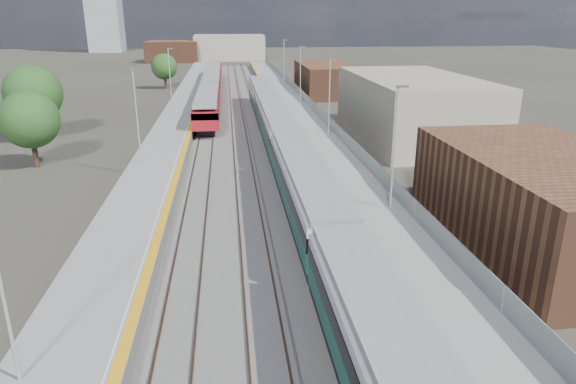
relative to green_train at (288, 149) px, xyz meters
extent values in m
plane|color=#47443A|center=(-1.50, 17.12, -2.18)|extent=(320.00, 320.00, 0.00)
cube|color=#565451|center=(-3.75, 19.62, -2.15)|extent=(10.50, 155.00, 0.06)
cube|color=#4C3323|center=(-0.72, 22.12, -2.07)|extent=(0.07, 160.00, 0.14)
cube|color=#4C3323|center=(0.72, 22.12, -2.07)|extent=(0.07, 160.00, 0.14)
cube|color=#4C3323|center=(-4.22, 22.12, -2.07)|extent=(0.07, 160.00, 0.14)
cube|color=#4C3323|center=(-2.78, 22.12, -2.07)|extent=(0.07, 160.00, 0.14)
cube|color=#4C3323|center=(-7.72, 22.12, -2.07)|extent=(0.07, 160.00, 0.14)
cube|color=#4C3323|center=(-6.28, 22.12, -2.07)|extent=(0.07, 160.00, 0.14)
cube|color=gray|center=(-1.05, 22.12, -2.08)|extent=(0.08, 160.00, 0.10)
cube|color=gray|center=(-2.45, 22.12, -2.08)|extent=(0.08, 160.00, 0.10)
cube|color=slate|center=(3.75, 19.62, -1.68)|extent=(4.70, 155.00, 1.00)
cube|color=gray|center=(3.75, 19.62, -1.17)|extent=(4.70, 155.00, 0.03)
cube|color=orange|center=(1.65, 19.62, -1.15)|extent=(0.40, 155.00, 0.01)
cube|color=gray|center=(5.95, 19.62, -0.58)|extent=(0.06, 155.00, 1.20)
cylinder|color=#9EA0A3|center=(5.10, -10.88, 2.59)|extent=(0.12, 0.12, 7.50)
cube|color=#4C4C4F|center=(5.35, -10.88, 6.24)|extent=(0.70, 0.18, 0.14)
cylinder|color=#9EA0A3|center=(5.10, 9.12, 2.59)|extent=(0.12, 0.12, 7.50)
cube|color=#4C4C4F|center=(5.35, 9.12, 6.24)|extent=(0.70, 0.18, 0.14)
cylinder|color=#9EA0A3|center=(5.10, 29.12, 2.59)|extent=(0.12, 0.12, 7.50)
cube|color=#4C4C4F|center=(5.35, 29.12, 6.24)|extent=(0.70, 0.18, 0.14)
cylinder|color=#9EA0A3|center=(5.10, 49.12, 2.59)|extent=(0.12, 0.12, 7.50)
cube|color=#4C4C4F|center=(5.35, 49.12, 6.24)|extent=(0.70, 0.18, 0.14)
cube|color=slate|center=(-10.55, 19.62, -1.68)|extent=(4.30, 155.00, 1.00)
cube|color=gray|center=(-10.55, 19.62, -1.17)|extent=(4.30, 155.00, 0.03)
cube|color=orange|center=(-8.65, 19.62, -1.15)|extent=(0.45, 155.00, 0.01)
cube|color=silver|center=(-9.00, 19.62, -1.15)|extent=(0.08, 155.00, 0.01)
cylinder|color=#9EA0A3|center=(-11.70, 1.12, 2.59)|extent=(0.12, 0.12, 7.50)
cube|color=#4C4C4F|center=(-11.45, 1.12, 6.24)|extent=(0.70, 0.18, 0.14)
cylinder|color=#9EA0A3|center=(-11.70, 27.12, 2.59)|extent=(0.12, 0.12, 7.50)
cube|color=#4C4C4F|center=(-11.45, 27.12, 6.24)|extent=(0.70, 0.18, 0.14)
cube|color=brown|center=(12.50, -14.88, 0.42)|extent=(9.00, 16.00, 5.20)
cube|color=#9F927F|center=(14.50, 12.12, 1.02)|extent=(11.00, 22.00, 6.40)
cube|color=brown|center=(11.50, 45.12, 0.22)|extent=(8.00, 18.00, 4.80)
cube|color=#9F927F|center=(-3.50, 117.12, 1.32)|extent=(20.00, 14.00, 7.00)
cube|color=brown|center=(-19.50, 112.12, 0.62)|extent=(14.00, 12.00, 5.60)
cube|color=gray|center=(0.00, -29.05, 1.35)|extent=(2.44, 19.01, 0.39)
cube|color=black|center=(0.00, -9.54, -1.32)|extent=(2.65, 19.01, 0.45)
cube|color=#10523A|center=(0.00, -9.54, -0.54)|extent=(2.75, 19.01, 1.11)
cube|color=black|center=(0.00, -9.54, 0.34)|extent=(2.81, 19.01, 0.76)
cube|color=silver|center=(0.00, -9.54, 0.94)|extent=(2.75, 19.01, 0.47)
cube|color=gray|center=(0.00, -9.54, 1.35)|extent=(2.44, 19.01, 0.39)
cube|color=black|center=(0.00, 9.97, -1.32)|extent=(2.65, 19.01, 0.45)
cube|color=#10523A|center=(0.00, 9.97, -0.54)|extent=(2.75, 19.01, 1.11)
cube|color=black|center=(0.00, 9.97, 0.34)|extent=(2.81, 19.01, 0.76)
cube|color=silver|center=(0.00, 9.97, 0.94)|extent=(2.75, 19.01, 0.47)
cube|color=gray|center=(0.00, 9.97, 1.35)|extent=(2.44, 19.01, 0.39)
cube|color=black|center=(0.00, 29.48, -1.32)|extent=(2.65, 19.01, 0.45)
cube|color=#10523A|center=(0.00, 29.48, -0.54)|extent=(2.75, 19.01, 1.11)
cube|color=black|center=(0.00, 29.48, 0.34)|extent=(2.81, 19.01, 0.76)
cube|color=silver|center=(0.00, 29.48, 0.94)|extent=(2.75, 19.01, 0.47)
cube|color=gray|center=(0.00, 29.48, 1.35)|extent=(2.44, 19.01, 0.39)
cube|color=black|center=(-7.00, 22.11, -1.71)|extent=(1.87, 15.91, 0.65)
cube|color=maroon|center=(-7.00, 22.11, -0.16)|extent=(2.76, 18.72, 1.97)
cube|color=black|center=(-7.00, 22.11, 0.34)|extent=(2.82, 18.72, 0.69)
cube|color=gray|center=(-7.00, 22.11, 1.32)|extent=(2.46, 18.72, 0.39)
cube|color=black|center=(-7.00, 41.33, -1.71)|extent=(1.87, 15.91, 0.65)
cube|color=maroon|center=(-7.00, 41.33, -0.16)|extent=(2.76, 18.72, 1.97)
cube|color=black|center=(-7.00, 41.33, 0.34)|extent=(2.82, 18.72, 0.69)
cube|color=gray|center=(-7.00, 41.33, 1.32)|extent=(2.46, 18.72, 0.39)
cube|color=black|center=(-7.00, 60.56, -1.71)|extent=(1.87, 15.91, 0.65)
cube|color=maroon|center=(-7.00, 60.56, -0.16)|extent=(2.76, 18.72, 1.97)
cube|color=black|center=(-7.00, 60.56, 0.34)|extent=(2.82, 18.72, 0.69)
cube|color=gray|center=(-7.00, 60.56, 1.32)|extent=(2.46, 18.72, 0.39)
cylinder|color=#382619|center=(-21.01, 4.75, -1.04)|extent=(0.44, 0.44, 2.28)
sphere|color=#1B431A|center=(-21.01, 4.75, 1.93)|extent=(4.80, 4.80, 4.80)
cylinder|color=#382619|center=(-24.10, 15.08, -0.83)|extent=(0.44, 0.44, 2.69)
sphere|color=#1B431A|center=(-24.10, 15.08, 2.68)|extent=(5.68, 5.68, 5.68)
cylinder|color=#382619|center=(-15.46, 54.38, -1.12)|extent=(0.44, 0.44, 2.12)
sphere|color=#1B431A|center=(-15.46, 54.38, 1.65)|extent=(4.48, 4.48, 4.48)
cylinder|color=#382619|center=(18.53, 29.60, -1.16)|extent=(0.44, 0.44, 2.04)
sphere|color=#1B431A|center=(18.53, 29.60, 1.50)|extent=(4.30, 4.30, 4.30)
camera|label=1|loc=(-4.63, -39.60, 10.07)|focal=32.00mm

